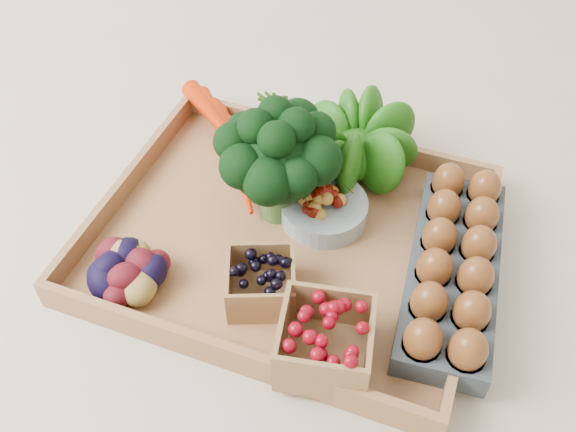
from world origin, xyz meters
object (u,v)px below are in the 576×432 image
(tray, at_px, (288,240))
(cherry_bowl, at_px, (324,210))
(broccoli, at_px, (277,179))
(egg_carton, at_px, (452,272))

(tray, bearing_deg, cherry_bowl, 56.10)
(broccoli, xyz_separation_m, cherry_bowl, (0.07, 0.01, -0.05))
(broccoli, distance_m, cherry_bowl, 0.09)
(broccoli, bearing_deg, tray, -51.69)
(tray, height_order, egg_carton, egg_carton)
(tray, relative_size, cherry_bowl, 4.22)
(tray, relative_size, egg_carton, 1.63)
(egg_carton, bearing_deg, cherry_bowl, 160.81)
(tray, distance_m, cherry_bowl, 0.07)
(broccoli, height_order, egg_carton, broccoli)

